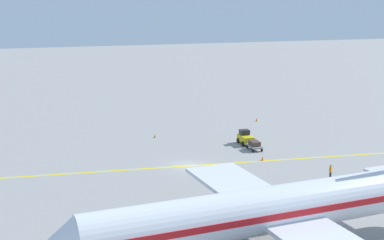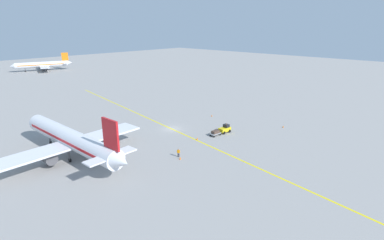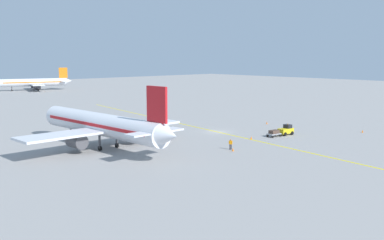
# 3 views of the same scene
# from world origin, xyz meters

# --- Properties ---
(ground_plane) EXTENTS (400.00, 400.00, 0.00)m
(ground_plane) POSITION_xyz_m (0.00, 0.00, 0.00)
(ground_plane) COLOR gray
(apron_yellow_centreline) EXTENTS (17.60, 118.82, 0.01)m
(apron_yellow_centreline) POSITION_xyz_m (0.00, 0.00, 0.00)
(apron_yellow_centreline) COLOR yellow
(apron_yellow_centreline) RESTS_ON ground
(airplane_at_gate) EXTENTS (28.14, 35.48, 10.60)m
(airplane_at_gate) POSITION_xyz_m (-24.51, 1.85, 3.71)
(airplane_at_gate) COLOR silver
(airplane_at_gate) RESTS_ON ground
(airplane_distant_taxiing) EXTENTS (31.25, 25.44, 9.54)m
(airplane_distant_taxiing) POSITION_xyz_m (18.76, 126.46, 3.34)
(airplane_distant_taxiing) COLOR silver
(airplane_distant_taxiing) RESTS_ON ground
(baggage_tug_white) EXTENTS (3.12, 1.97, 2.11)m
(baggage_tug_white) POSITION_xyz_m (7.04, -11.13, 0.90)
(baggage_tug_white) COLOR gold
(baggage_tug_white) RESTS_ON ground
(baggage_cart_trailing) EXTENTS (2.71, 1.61, 1.24)m
(baggage_cart_trailing) POSITION_xyz_m (3.75, -10.85, 0.76)
(baggage_cart_trailing) COLOR gray
(baggage_cart_trailing) RESTS_ON ground
(ground_crew_worker) EXTENTS (0.38, 0.50, 1.68)m
(ground_crew_worker) POSITION_xyz_m (-10.41, -13.02, 0.91)
(ground_crew_worker) COLOR #23232D
(ground_crew_worker) RESTS_ON ground
(traffic_cone_near_nose) EXTENTS (0.32, 0.32, 0.55)m
(traffic_cone_near_nose) POSITION_xyz_m (-1.08, -9.49, 0.28)
(traffic_cone_near_nose) COLOR orange
(traffic_cone_near_nose) RESTS_ON ground
(traffic_cone_mid_apron) EXTENTS (0.32, 0.32, 0.55)m
(traffic_cone_mid_apron) POSITION_xyz_m (20.03, -19.69, 0.28)
(traffic_cone_mid_apron) COLOR orange
(traffic_cone_mid_apron) RESTS_ON ground
(traffic_cone_by_wingtip) EXTENTS (0.32, 0.32, 0.55)m
(traffic_cone_by_wingtip) POSITION_xyz_m (15.21, -0.35, 0.28)
(traffic_cone_by_wingtip) COLOR orange
(traffic_cone_by_wingtip) RESTS_ON ground
(traffic_cone_far_edge) EXTENTS (0.32, 0.32, 0.55)m
(traffic_cone_far_edge) POSITION_xyz_m (-11.04, -14.09, 0.28)
(traffic_cone_far_edge) COLOR orange
(traffic_cone_far_edge) RESTS_ON ground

